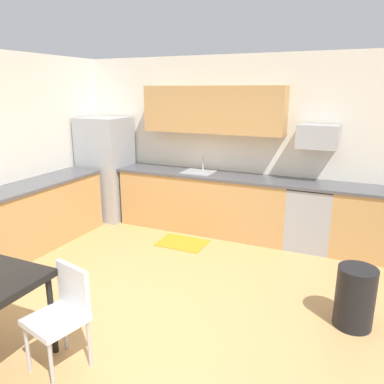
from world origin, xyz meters
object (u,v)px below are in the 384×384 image
at_px(oven_range, 310,216).
at_px(trash_bin, 355,297).
at_px(refrigerator, 106,168).
at_px(chair_near_table, 63,310).
at_px(microwave, 318,137).

bearing_deg(oven_range, trash_bin, -69.70).
distance_m(refrigerator, chair_near_table, 3.80).
xyz_separation_m(refrigerator, oven_range, (3.43, 0.08, -0.42)).
height_order(oven_range, chair_near_table, oven_range).
distance_m(refrigerator, microwave, 3.51).
xyz_separation_m(refrigerator, trash_bin, (4.09, -1.69, -0.57)).
bearing_deg(trash_bin, oven_range, 110.30).
bearing_deg(microwave, chair_near_table, -113.32).
bearing_deg(oven_range, refrigerator, -178.66).
distance_m(oven_range, chair_near_table, 3.62).
bearing_deg(chair_near_table, refrigerator, 121.23).
height_order(oven_range, microwave, microwave).
relative_size(refrigerator, microwave, 3.23).
bearing_deg(trash_bin, refrigerator, 157.50).
height_order(microwave, trash_bin, microwave).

